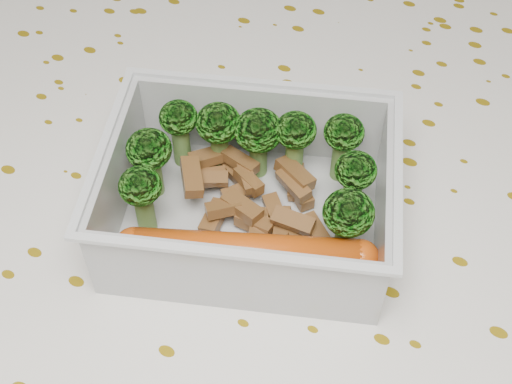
% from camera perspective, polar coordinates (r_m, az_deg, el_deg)
% --- Properties ---
extents(dining_table, '(1.40, 0.90, 0.75)m').
position_cam_1_polar(dining_table, '(0.49, 0.57, -9.14)').
color(dining_table, brown).
rests_on(dining_table, ground).
extents(tablecloth, '(1.46, 0.96, 0.19)m').
position_cam_1_polar(tablecloth, '(0.44, 0.62, -5.84)').
color(tablecloth, white).
rests_on(tablecloth, dining_table).
extents(lunch_container, '(0.19, 0.17, 0.06)m').
position_cam_1_polar(lunch_container, '(0.40, -0.59, -0.83)').
color(lunch_container, silver).
rests_on(lunch_container, tablecloth).
extents(broccoli_florets, '(0.14, 0.11, 0.05)m').
position_cam_1_polar(broccoli_florets, '(0.40, -0.13, 2.98)').
color(broccoli_florets, '#608C3F').
rests_on(broccoli_florets, lunch_container).
extents(meat_pile, '(0.10, 0.07, 0.02)m').
position_cam_1_polar(meat_pile, '(0.41, -0.34, -0.14)').
color(meat_pile, brown).
rests_on(meat_pile, lunch_container).
extents(sausage, '(0.13, 0.07, 0.02)m').
position_cam_1_polar(sausage, '(0.38, -0.79, -4.84)').
color(sausage, '#B8440C').
rests_on(sausage, lunch_container).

